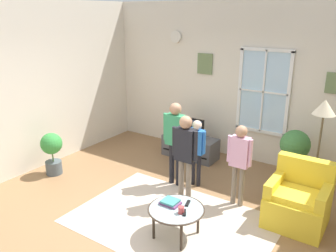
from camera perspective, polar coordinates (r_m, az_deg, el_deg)
name	(u,v)px	position (r m, az deg, el deg)	size (l,w,h in m)	color
ground_plane	(148,220)	(5.03, -3.36, -15.23)	(6.05, 6.19, 0.02)	olive
back_wall	(237,82)	(6.80, 11.28, 7.09)	(5.45, 0.17, 2.98)	beige
side_wall_left	(15,91)	(6.43, -23.91, 5.27)	(0.12, 5.59, 2.98)	beige
area_rug	(172,221)	(4.99, 0.67, -15.31)	(2.71, 1.85, 0.01)	#C6B29E
tv_stand	(190,147)	(6.91, 3.68, -3.46)	(1.09, 0.46, 0.42)	#4C4C51
television	(191,127)	(6.77, 3.74, -0.18)	(0.56, 0.08, 0.39)	#4C4C4C
armchair	(298,201)	(5.10, 20.61, -11.54)	(0.76, 0.74, 0.87)	yellow
coffee_table	(176,210)	(4.51, 1.36, -13.71)	(0.73, 0.73, 0.41)	#99B2B7
book_stack	(170,202)	(4.57, 0.38, -12.42)	(0.25, 0.19, 0.06)	#6F3C6D
cup	(181,210)	(4.39, 2.18, -13.63)	(0.08, 0.08, 0.09)	#BF3F3F
remote_near_books	(184,212)	(4.40, 2.71, -14.02)	(0.04, 0.14, 0.02)	black
remote_near_cup	(188,203)	(4.59, 3.27, -12.56)	(0.04, 0.14, 0.02)	black
person_black_shirt	(185,150)	(5.04, 2.86, -3.94)	(0.41, 0.19, 1.37)	#726656
person_blue_shirt	(196,145)	(5.62, 4.71, -3.20)	(0.34, 0.16, 1.13)	black
person_green_shirt	(175,135)	(5.58, 1.20, -1.41)	(0.42, 0.19, 1.41)	black
person_pink_shirt	(240,156)	(5.11, 11.70, -4.93)	(0.38, 0.17, 1.25)	#726656
potted_plant_by_window	(294,150)	(6.11, 20.08, -3.73)	(0.49, 0.49, 0.93)	#9E6B4C
potted_plant_corner	(52,150)	(6.44, -18.53, -3.75)	(0.38, 0.38, 0.76)	#4C565B
floor_lamp	(323,118)	(5.41, 24.16, 1.26)	(0.32, 0.32, 1.59)	black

